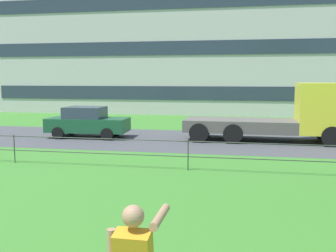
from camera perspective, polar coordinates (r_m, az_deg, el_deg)
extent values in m
cube|color=#424247|center=(18.80, 5.49, -2.12)|extent=(80.00, 6.83, 0.01)
cylinder|color=#333833|center=(14.81, -21.47, -3.10)|extent=(0.04, 0.04, 1.00)
cylinder|color=#333833|center=(12.67, 2.94, -4.25)|extent=(0.04, 0.04, 1.00)
cylinder|color=#333833|center=(12.68, 2.94, -4.47)|extent=(37.00, 0.03, 0.03)
cylinder|color=#333833|center=(12.59, 2.95, -2.24)|extent=(37.00, 0.03, 0.03)
sphere|color=#A87A5B|center=(3.90, -5.11, -12.94)|extent=(0.22, 0.22, 0.22)
cylinder|color=#A87A5B|center=(4.17, -1.16, -13.07)|extent=(0.10, 0.62, 0.10)
cube|color=#194C2D|center=(20.09, -11.56, 0.19)|extent=(4.06, 1.84, 0.68)
cube|color=#2D3847|center=(20.08, -12.01, 1.95)|extent=(1.95, 1.59, 0.56)
cylinder|color=black|center=(20.50, -7.51, -0.55)|extent=(0.61, 0.22, 0.60)
cylinder|color=black|center=(18.97, -8.87, -1.18)|extent=(0.61, 0.22, 0.60)
cylinder|color=black|center=(21.33, -13.92, -0.41)|extent=(0.61, 0.22, 0.60)
cylinder|color=black|center=(19.86, -15.70, -1.00)|extent=(0.61, 0.22, 0.60)
cube|color=yellow|center=(19.24, 21.38, 2.43)|extent=(2.14, 2.33, 2.30)
cube|color=#56514C|center=(19.05, 10.38, 0.12)|extent=(5.24, 2.38, 0.56)
cylinder|color=black|center=(20.45, 21.61, -0.58)|extent=(0.90, 0.31, 0.90)
cylinder|color=black|center=(18.39, 22.74, -1.43)|extent=(0.90, 0.31, 0.90)
cylinder|color=black|center=(20.14, 9.70, -0.30)|extent=(0.90, 0.31, 0.90)
cylinder|color=black|center=(18.05, 9.46, -1.13)|extent=(0.90, 0.31, 0.90)
cylinder|color=black|center=(20.25, 5.28, -0.19)|extent=(0.90, 0.31, 0.90)
cylinder|color=black|center=(18.17, 4.54, -1.00)|extent=(0.90, 0.31, 0.90)
cube|color=#B7B2AD|center=(39.50, 0.52, 15.60)|extent=(32.70, 14.93, 17.78)
cube|color=#283342|center=(31.72, -1.91, 4.83)|extent=(27.47, 0.06, 1.10)
cube|color=#283342|center=(31.79, -1.94, 11.25)|extent=(27.47, 0.06, 1.10)
cube|color=#283342|center=(32.25, -1.96, 17.56)|extent=(27.47, 0.06, 1.10)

